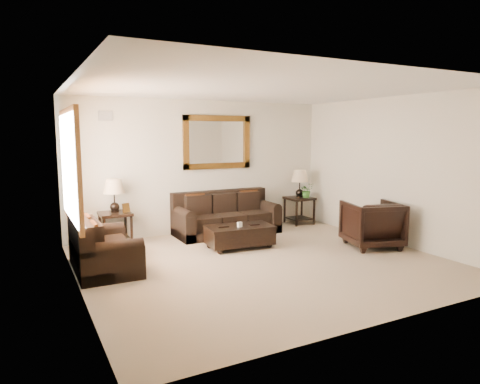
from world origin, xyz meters
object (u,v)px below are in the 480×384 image
loveseat (101,250)px  end_table_right (300,189)px  end_table_left (115,202)px  coffee_table (240,234)px  sofa (226,218)px  armchair (372,222)px

loveseat → end_table_right: 4.81m
end_table_left → coffee_table: size_ratio=0.99×
end_table_right → loveseat: bearing=-163.0°
end_table_left → coffee_table: bearing=-32.6°
loveseat → end_table_left: bearing=-19.5°
sofa → coffee_table: 1.16m
coffee_table → armchair: 2.39m
loveseat → coffee_table: loveseat is taller
end_table_left → armchair: 4.66m
loveseat → end_table_left: (0.50, 1.40, 0.50)m
sofa → end_table_left: bearing=177.5°
loveseat → coffee_table: size_ratio=1.18×
coffee_table → sofa: bearing=82.3°
sofa → end_table_right: 1.96m
sofa → armchair: (1.87, -2.17, 0.15)m
loveseat → armchair: size_ratio=1.58×
end_table_right → sofa: bearing=-177.1°
end_table_right → coffee_table: (-2.16, -1.23, -0.55)m
end_table_right → armchair: bearing=-90.6°
loveseat → coffee_table: 2.42m
sofa → end_table_left: 2.24m
coffee_table → end_table_right: bearing=35.1°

